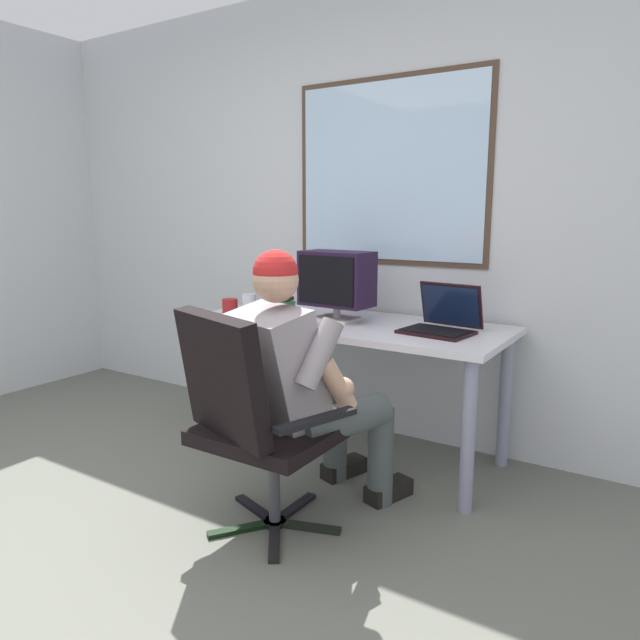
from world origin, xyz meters
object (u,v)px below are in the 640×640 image
desk (348,339)px  person_seated (303,380)px  crt_monitor (337,280)px  laptop (443,319)px  office_chair (251,411)px  coffee_mug (230,307)px  wine_glass (249,302)px  book_stack (279,305)px

desk → person_seated: bearing=-75.7°
crt_monitor → laptop: 0.62m
office_chair → coffee_mug: office_chair is taller
wine_glass → coffee_mug: wine_glass is taller
person_seated → wine_glass: 0.89m
office_chair → book_stack: (-0.61, 1.01, 0.25)m
person_seated → coffee_mug: (-0.86, 0.51, 0.18)m
crt_monitor → wine_glass: 0.52m
office_chair → coffee_mug: size_ratio=10.43×
wine_glass → book_stack: size_ratio=0.74×
book_stack → coffee_mug: bearing=-126.4°
person_seated → coffee_mug: size_ratio=12.93×
laptop → wine_glass: laptop is taller
desk → person_seated: size_ratio=1.45×
wine_glass → book_stack: (0.02, 0.25, -0.05)m
person_seated → laptop: 0.82m
coffee_mug → book_stack: bearing=53.6°
office_chair → laptop: (0.43, 0.98, 0.27)m
office_chair → laptop: size_ratio=2.64×
wine_glass → crt_monitor: bearing=22.0°
office_chair → wine_glass: office_chair is taller
laptop → wine_glass: (-1.07, -0.22, 0.03)m
office_chair → coffee_mug: 1.13m
person_seated → laptop: person_seated is taller
crt_monitor → coffee_mug: 0.66m
office_chair → crt_monitor: crt_monitor is taller
office_chair → crt_monitor: bearing=100.0°
crt_monitor → office_chair: bearing=-80.0°
person_seated → coffee_mug: 1.01m
office_chair → wine_glass: 1.04m
office_chair → person_seated: 0.29m
laptop → coffee_mug: bearing=-170.4°
person_seated → crt_monitor: person_seated is taller
wine_glass → coffee_mug: size_ratio=1.46×
office_chair → person_seated: bearing=74.0°
laptop → person_seated: bearing=-116.7°
desk → person_seated: person_seated is taller
laptop → book_stack: bearing=178.3°
desk → coffee_mug: coffee_mug is taller
desk → book_stack: book_stack is taller
coffee_mug → crt_monitor: bearing=16.1°
desk → book_stack: 0.53m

